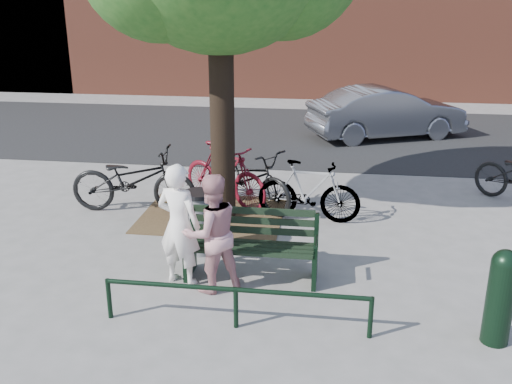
# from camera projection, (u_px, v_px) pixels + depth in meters

# --- Properties ---
(ground) EXTENTS (90.00, 90.00, 0.00)m
(ground) POSITION_uv_depth(u_px,v_px,m) (251.00, 278.00, 7.64)
(ground) COLOR gray
(ground) RESTS_ON ground
(dirt_pit) EXTENTS (2.40, 2.00, 0.02)m
(dirt_pit) POSITION_uv_depth(u_px,v_px,m) (213.00, 215.00, 9.83)
(dirt_pit) COLOR brown
(dirt_pit) RESTS_ON ground
(road) EXTENTS (40.00, 7.00, 0.01)m
(road) POSITION_uv_depth(u_px,v_px,m) (297.00, 133.00, 15.60)
(road) COLOR black
(road) RESTS_ON ground
(park_bench) EXTENTS (1.74, 0.54, 0.97)m
(park_bench) POSITION_uv_depth(u_px,v_px,m) (252.00, 243.00, 7.56)
(park_bench) COLOR black
(park_bench) RESTS_ON ground
(guard_railing) EXTENTS (3.06, 0.06, 0.51)m
(guard_railing) POSITION_uv_depth(u_px,v_px,m) (236.00, 296.00, 6.39)
(guard_railing) COLOR black
(guard_railing) RESTS_ON ground
(person_left) EXTENTS (0.68, 0.53, 1.63)m
(person_left) POSITION_uv_depth(u_px,v_px,m) (179.00, 225.00, 7.28)
(person_left) COLOR white
(person_left) RESTS_ON ground
(person_right) EXTENTS (0.95, 0.91, 1.55)m
(person_right) POSITION_uv_depth(u_px,v_px,m) (212.00, 233.00, 7.13)
(person_right) COLOR tan
(person_right) RESTS_ON ground
(bollard) EXTENTS (0.29, 0.29, 1.10)m
(bollard) POSITION_uv_depth(u_px,v_px,m) (501.00, 294.00, 6.06)
(bollard) COLOR black
(bollard) RESTS_ON ground
(litter_bin) EXTENTS (0.46, 0.46, 0.93)m
(litter_bin) POSITION_uv_depth(u_px,v_px,m) (200.00, 222.00, 8.29)
(litter_bin) COLOR gray
(litter_bin) RESTS_ON ground
(bicycle_a) EXTENTS (2.22, 0.88, 1.14)m
(bicycle_a) POSITION_uv_depth(u_px,v_px,m) (133.00, 180.00, 9.83)
(bicycle_a) COLOR black
(bicycle_a) RESTS_ON ground
(bicycle_b) EXTENTS (1.89, 1.43, 1.13)m
(bicycle_b) POSITION_uv_depth(u_px,v_px,m) (225.00, 175.00, 10.15)
(bicycle_b) COLOR #5A0C18
(bicycle_b) RESTS_ON ground
(bicycle_c) EXTENTS (2.09, 1.81, 1.09)m
(bicycle_c) POSITION_uv_depth(u_px,v_px,m) (247.00, 178.00, 10.07)
(bicycle_c) COLOR black
(bicycle_c) RESTS_ON ground
(bicycle_d) EXTENTS (1.77, 0.67, 1.04)m
(bicycle_d) POSITION_uv_depth(u_px,v_px,m) (309.00, 191.00, 9.45)
(bicycle_d) COLOR gray
(bicycle_d) RESTS_ON ground
(parked_car) EXTENTS (4.31, 2.93, 1.35)m
(parked_car) POSITION_uv_depth(u_px,v_px,m) (387.00, 113.00, 14.95)
(parked_car) COLOR slate
(parked_car) RESTS_ON ground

